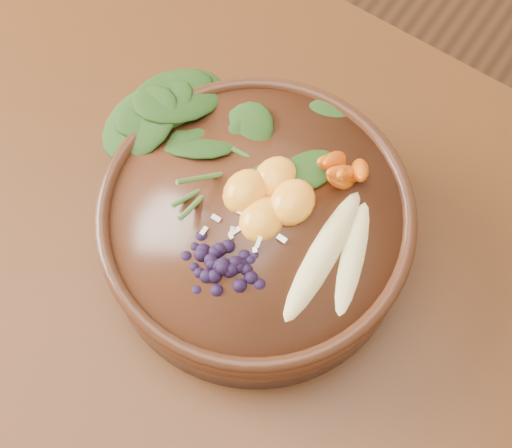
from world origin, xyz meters
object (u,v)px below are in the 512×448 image
object	(u,v)px
stoneware_bowl	(256,229)
banana_halves	(339,250)
mandarin_cluster	(269,190)
blueberry_pile	(220,257)
carrot_cluster	(355,155)
kale_heap	(251,127)

from	to	relation	value
stoneware_bowl	banana_halves	size ratio (longest dim) A/B	1.77
mandarin_cluster	blueberry_pile	size ratio (longest dim) A/B	0.69
carrot_cluster	mandarin_cluster	xyz separation A→B (m)	(-0.04, -0.05, -0.02)
stoneware_bowl	banana_halves	bearing A→B (deg)	3.76
banana_halves	blueberry_pile	world-z (taller)	blueberry_pile
stoneware_bowl	mandarin_cluster	world-z (taller)	mandarin_cluster
kale_heap	blueberry_pile	world-z (taller)	kale_heap
stoneware_bowl	kale_heap	bearing A→B (deg)	127.89
banana_halves	blueberry_pile	size ratio (longest dim) A/B	1.22
stoneware_bowl	carrot_cluster	xyz separation A→B (m)	(0.05, 0.07, 0.07)
kale_heap	mandarin_cluster	xyz separation A→B (m)	(0.04, -0.04, -0.01)
banana_halves	mandarin_cluster	size ratio (longest dim) A/B	1.78
carrot_cluster	mandarin_cluster	bearing A→B (deg)	-129.81
stoneware_bowl	kale_heap	xyz separation A→B (m)	(-0.04, 0.05, 0.05)
kale_heap	stoneware_bowl	bearing A→B (deg)	-52.11
kale_heap	banana_halves	world-z (taller)	kale_heap
blueberry_pile	mandarin_cluster	bearing A→B (deg)	91.75
kale_heap	banana_halves	distance (m)	0.13
carrot_cluster	mandarin_cluster	size ratio (longest dim) A/B	0.87
kale_heap	mandarin_cluster	size ratio (longest dim) A/B	2.07
carrot_cluster	banana_halves	world-z (taller)	carrot_cluster
kale_heap	banana_halves	xyz separation A→B (m)	(0.12, -0.05, -0.01)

